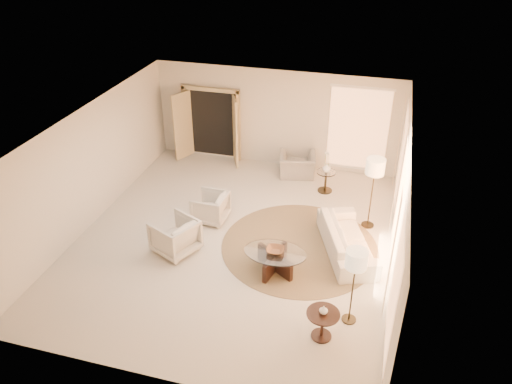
% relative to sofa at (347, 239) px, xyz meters
% --- Properties ---
extents(room, '(7.04, 8.04, 2.83)m').
position_rel_sofa_xyz_m(room, '(-2.51, -0.22, 1.07)').
color(room, beige).
rests_on(room, ground).
extents(windows_right, '(0.10, 6.40, 2.40)m').
position_rel_sofa_xyz_m(windows_right, '(0.94, -0.12, 1.02)').
color(windows_right, '#FAA564').
rests_on(windows_right, room).
extents(window_back_corner, '(1.70, 0.10, 2.40)m').
position_rel_sofa_xyz_m(window_back_corner, '(-0.21, 3.73, 1.02)').
color(window_back_corner, '#FAA564').
rests_on(window_back_corner, room).
extents(curtains_right, '(0.06, 5.20, 2.60)m').
position_rel_sofa_xyz_m(curtains_right, '(0.89, 0.78, 0.97)').
color(curtains_right, beige).
rests_on(curtains_right, room).
extents(french_doors, '(1.95, 0.66, 2.16)m').
position_rel_sofa_xyz_m(french_doors, '(-4.41, 3.59, 0.74)').
color(french_doors, tan).
rests_on(french_doors, room).
extents(area_rug, '(4.37, 4.37, 0.01)m').
position_rel_sofa_xyz_m(area_rug, '(-1.03, -0.10, -0.32)').
color(area_rug, '#433320').
rests_on(area_rug, room).
extents(sofa, '(1.61, 2.40, 0.65)m').
position_rel_sofa_xyz_m(sofa, '(0.00, 0.00, 0.00)').
color(sofa, beige).
rests_on(sofa, room).
extents(armchair_left, '(0.74, 0.79, 0.78)m').
position_rel_sofa_xyz_m(armchair_left, '(-3.31, 0.40, 0.06)').
color(armchair_left, beige).
rests_on(armchair_left, room).
extents(armchair_right, '(1.09, 1.11, 0.88)m').
position_rel_sofa_xyz_m(armchair_right, '(-3.64, -0.97, 0.11)').
color(armchair_right, beige).
rests_on(armchair_right, room).
extents(accent_chair, '(1.11, 0.84, 0.87)m').
position_rel_sofa_xyz_m(accent_chair, '(-1.75, 3.18, 0.11)').
color(accent_chair, gray).
rests_on(accent_chair, room).
extents(coffee_table, '(1.70, 1.70, 0.48)m').
position_rel_sofa_xyz_m(coffee_table, '(-1.37, -1.05, -0.03)').
color(coffee_table, black).
rests_on(coffee_table, room).
extents(end_table, '(0.59, 0.59, 0.56)m').
position_rel_sofa_xyz_m(end_table, '(-0.14, -2.62, 0.06)').
color(end_table, black).
rests_on(end_table, room).
extents(side_table, '(0.50, 0.50, 0.59)m').
position_rel_sofa_xyz_m(side_table, '(-0.85, 2.52, 0.03)').
color(side_table, '#2B2518').
rests_on(side_table, room).
extents(floor_lamp_near, '(0.43, 0.43, 1.78)m').
position_rel_sofa_xyz_m(floor_lamp_near, '(0.39, 1.16, 1.19)').
color(floor_lamp_near, '#2B2518').
rests_on(floor_lamp_near, room).
extents(floor_lamp_far, '(0.39, 0.39, 1.59)m').
position_rel_sofa_xyz_m(floor_lamp_far, '(0.29, -2.08, 1.03)').
color(floor_lamp_far, '#2B2518').
rests_on(floor_lamp_far, room).
extents(bowl, '(0.39, 0.39, 0.09)m').
position_rel_sofa_xyz_m(bowl, '(-1.37, -1.05, 0.20)').
color(bowl, brown).
rests_on(bowl, coffee_table).
extents(end_vase, '(0.19, 0.19, 0.16)m').
position_rel_sofa_xyz_m(end_vase, '(-0.14, -2.62, 0.31)').
color(end_vase, white).
rests_on(end_vase, end_table).
extents(side_vase, '(0.29, 0.29, 0.23)m').
position_rel_sofa_xyz_m(side_vase, '(-0.85, 2.52, 0.37)').
color(side_vase, white).
rests_on(side_vase, side_table).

